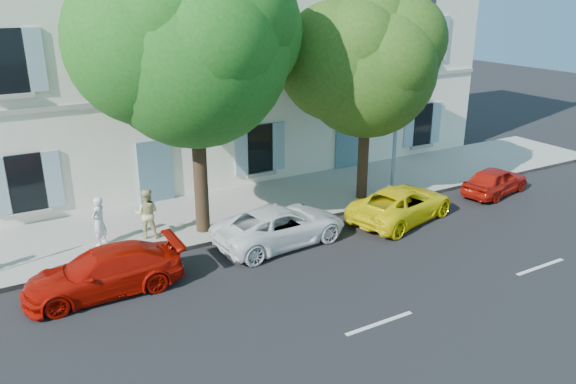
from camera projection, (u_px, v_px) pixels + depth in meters
ground at (296, 259)px, 16.99m from camera, size 90.00×90.00×0.00m
sidewalk at (235, 210)px, 20.60m from camera, size 36.00×4.50×0.15m
kerb at (262, 231)px, 18.83m from camera, size 36.00×0.16×0.16m
building at (172, 34)px, 23.29m from camera, size 28.00×7.00×12.00m
car_red_coupe at (104, 272)px, 14.95m from camera, size 4.20×1.74×1.22m
car_white_coupe at (281, 226)px, 17.90m from camera, size 4.54×2.37×1.22m
car_yellow_supercar at (402, 204)px, 19.75m from camera, size 4.69×3.03×1.20m
car_red_hatchback at (495, 181)px, 22.28m from camera, size 3.50×1.97×1.12m
tree_left at (194, 52)px, 16.76m from camera, size 5.80×5.80×9.00m
tree_right at (367, 69)px, 20.02m from camera, size 4.96×4.96×7.64m
street_lamp at (401, 87)px, 20.72m from camera, size 0.24×1.57×7.39m
pedestrian_a at (99, 221)px, 17.41m from camera, size 0.67×0.66×1.56m
pedestrian_b at (147, 213)px, 17.93m from camera, size 0.99×0.91×1.63m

